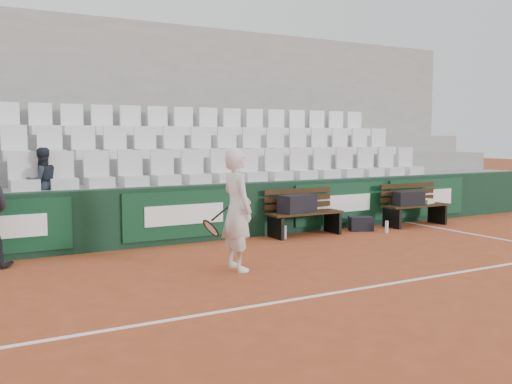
# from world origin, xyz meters

# --- Properties ---
(ground) EXTENTS (80.00, 80.00, 0.00)m
(ground) POSITION_xyz_m (0.00, 0.00, 0.00)
(ground) COLOR #9F4424
(ground) RESTS_ON ground
(court_baseline) EXTENTS (18.00, 0.06, 0.01)m
(court_baseline) POSITION_xyz_m (0.00, 0.00, 0.00)
(court_baseline) COLOR white
(court_baseline) RESTS_ON ground
(back_barrier) EXTENTS (18.00, 0.34, 1.00)m
(back_barrier) POSITION_xyz_m (0.07, 3.99, 0.50)
(back_barrier) COLOR #10301E
(back_barrier) RESTS_ON ground
(grandstand_tier_front) EXTENTS (18.00, 0.95, 1.00)m
(grandstand_tier_front) POSITION_xyz_m (0.00, 4.62, 0.50)
(grandstand_tier_front) COLOR gray
(grandstand_tier_front) RESTS_ON ground
(grandstand_tier_mid) EXTENTS (18.00, 0.95, 1.45)m
(grandstand_tier_mid) POSITION_xyz_m (0.00, 5.58, 0.72)
(grandstand_tier_mid) COLOR gray
(grandstand_tier_mid) RESTS_ON ground
(grandstand_tier_back) EXTENTS (18.00, 0.95, 1.90)m
(grandstand_tier_back) POSITION_xyz_m (0.00, 6.53, 0.95)
(grandstand_tier_back) COLOR #969694
(grandstand_tier_back) RESTS_ON ground
(grandstand_rear_wall) EXTENTS (18.00, 0.30, 4.40)m
(grandstand_rear_wall) POSITION_xyz_m (0.00, 7.15, 2.20)
(grandstand_rear_wall) COLOR #979795
(grandstand_rear_wall) RESTS_ON ground
(seat_row_front) EXTENTS (11.90, 0.44, 0.63)m
(seat_row_front) POSITION_xyz_m (0.00, 4.45, 1.31)
(seat_row_front) COLOR silver
(seat_row_front) RESTS_ON grandstand_tier_front
(seat_row_mid) EXTENTS (11.90, 0.44, 0.63)m
(seat_row_mid) POSITION_xyz_m (0.00, 5.40, 1.77)
(seat_row_mid) COLOR silver
(seat_row_mid) RESTS_ON grandstand_tier_mid
(seat_row_back) EXTENTS (11.90, 0.44, 0.63)m
(seat_row_back) POSITION_xyz_m (0.00, 6.35, 2.21)
(seat_row_back) COLOR white
(seat_row_back) RESTS_ON grandstand_tier_back
(bench_left) EXTENTS (1.50, 0.56, 0.45)m
(bench_left) POSITION_xyz_m (2.11, 3.51, 0.23)
(bench_left) COLOR #352010
(bench_left) RESTS_ON ground
(bench_right) EXTENTS (1.50, 0.56, 0.45)m
(bench_right) POSITION_xyz_m (4.83, 3.40, 0.23)
(bench_right) COLOR black
(bench_right) RESTS_ON ground
(sports_bag_left) EXTENTS (0.84, 0.53, 0.33)m
(sports_bag_left) POSITION_xyz_m (1.97, 3.55, 0.62)
(sports_bag_left) COLOR black
(sports_bag_left) RESTS_ON bench_left
(sports_bag_right) EXTENTS (0.65, 0.36, 0.29)m
(sports_bag_right) POSITION_xyz_m (4.60, 3.36, 0.59)
(sports_bag_right) COLOR black
(sports_bag_right) RESTS_ON bench_right
(towel) EXTENTS (0.40, 0.34, 0.09)m
(towel) POSITION_xyz_m (5.17, 3.43, 0.50)
(towel) COLOR beige
(towel) RESTS_ON bench_right
(sports_bag_ground) EXTENTS (0.53, 0.43, 0.28)m
(sports_bag_ground) POSITION_xyz_m (3.40, 3.44, 0.14)
(sports_bag_ground) COLOR black
(sports_bag_ground) RESTS_ON ground
(water_bottle_near) EXTENTS (0.07, 0.07, 0.25)m
(water_bottle_near) POSITION_xyz_m (1.59, 3.41, 0.12)
(water_bottle_near) COLOR #ADBCC4
(water_bottle_near) RESTS_ON ground
(water_bottle_far) EXTENTS (0.07, 0.07, 0.23)m
(water_bottle_far) POSITION_xyz_m (3.69, 3.00, 0.12)
(water_bottle_far) COLOR silver
(water_bottle_far) RESTS_ON ground
(tennis_player) EXTENTS (0.70, 0.63, 1.71)m
(tennis_player) POSITION_xyz_m (-0.30, 1.65, 0.85)
(tennis_player) COLOR silver
(tennis_player) RESTS_ON ground
(spectator_c) EXTENTS (0.65, 0.57, 1.14)m
(spectator_c) POSITION_xyz_m (-2.42, 4.50, 1.57)
(spectator_c) COLOR #1F252E
(spectator_c) RESTS_ON grandstand_tier_front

